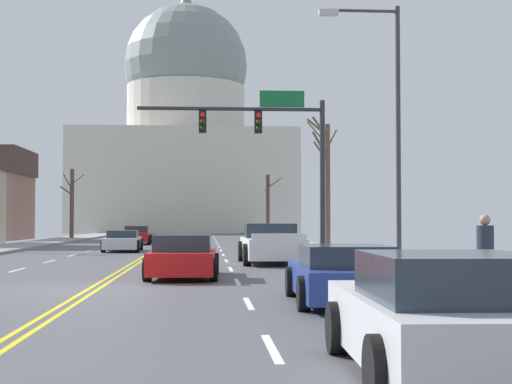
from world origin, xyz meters
name	(u,v)px	position (x,y,z in m)	size (l,w,h in m)	color
ground	(93,288)	(0.00, 0.00, 0.02)	(20.00, 180.00, 0.20)	#4C4C51
signal_gantry	(271,138)	(5.41, 13.47, 5.10)	(7.91, 0.41, 6.98)	#28282D
street_lamp_right	(387,113)	(7.88, 3.19, 4.72)	(2.37, 0.24, 7.70)	#333338
capitol_building	(186,139)	(0.00, 84.30, 12.58)	(28.46, 23.45, 33.34)	beige
pickup_truck_near_00	(271,245)	(5.17, 10.49, 0.69)	(2.41, 5.27, 1.51)	silver
sedan_near_01	(183,258)	(2.03, 3.44, 0.57)	(2.09, 4.40, 1.22)	#B71414
sedan_near_02	(343,275)	(5.36, -3.41, 0.55)	(2.13, 4.35, 1.15)	navy
sedan_near_03	(443,318)	(5.13, -10.41, 0.61)	(2.15, 4.33, 1.30)	silver
sedan_oncoming_00	(123,241)	(-1.67, 21.91, 0.53)	(2.01, 4.40, 1.10)	silver
sedan_oncoming_01	(137,236)	(-2.00, 33.69, 0.58)	(2.04, 4.25, 1.23)	#B71414
bare_tree_00	(268,205)	(7.94, 45.63, 2.93)	(1.43, 1.79, 5.35)	#423328
bare_tree_01	(72,202)	(-8.71, 47.13, 3.19)	(2.36, 1.88, 5.85)	brown
bare_tree_02	(327,181)	(8.50, 17.95, 3.54)	(1.69, 1.26, 6.51)	brown
pedestrian_00	(485,250)	(8.25, -3.37, 1.03)	(0.35, 0.34, 1.61)	#33333D
bicycle_parked	(473,272)	(8.54, -1.84, 0.49)	(0.12, 1.77, 0.85)	black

